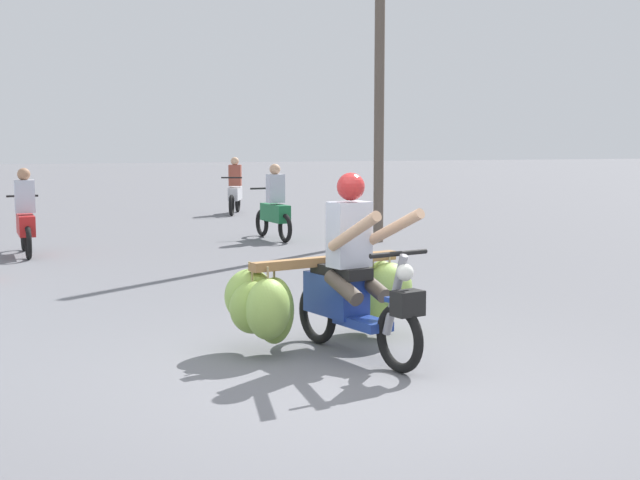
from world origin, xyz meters
TOP-DOWN VIEW (x-y plane):
  - ground_plane at (0.00, 0.00)m, footprint 120.00×120.00m
  - motorbike_main_loaded at (0.22, 1.11)m, footprint 1.89×1.98m
  - motorbike_distant_ahead_left at (1.86, 9.29)m, footprint 0.52×1.62m
  - motorbike_distant_ahead_right at (2.34, 14.95)m, footprint 0.73×1.55m
  - motorbike_distant_far_ahead at (-2.47, 8.39)m, footprint 0.50×1.62m
  - utility_pole at (3.56, 8.41)m, footprint 0.18×0.18m

SIDE VIEW (x-z plane):
  - ground_plane at x=0.00m, z-range 0.00..0.00m
  - motorbike_main_loaded at x=0.22m, z-range -0.29..1.29m
  - motorbike_distant_ahead_left at x=1.86m, z-range -0.13..1.27m
  - motorbike_distant_ahead_right at x=2.34m, z-range -0.13..1.27m
  - motorbike_distant_far_ahead at x=-2.47m, z-range -0.13..1.27m
  - utility_pole at x=3.56m, z-range 0.00..6.55m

